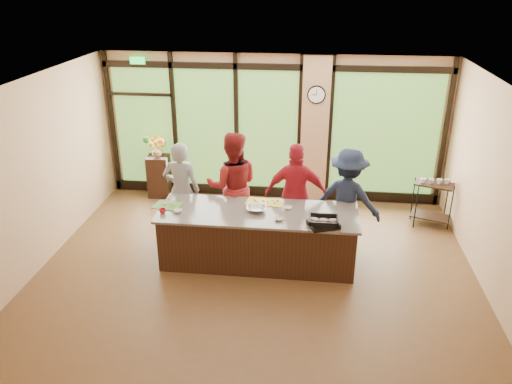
% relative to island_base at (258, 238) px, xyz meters
% --- Properties ---
extents(floor, '(7.00, 7.00, 0.00)m').
position_rel_island_base_xyz_m(floor, '(0.00, -0.30, -0.44)').
color(floor, brown).
rests_on(floor, ground).
extents(ceiling, '(7.00, 7.00, 0.00)m').
position_rel_island_base_xyz_m(ceiling, '(0.00, -0.30, 2.56)').
color(ceiling, silver).
rests_on(ceiling, back_wall).
extents(back_wall, '(7.00, 0.00, 7.00)m').
position_rel_island_base_xyz_m(back_wall, '(0.00, 2.70, 1.06)').
color(back_wall, tan).
rests_on(back_wall, floor).
extents(left_wall, '(0.00, 6.00, 6.00)m').
position_rel_island_base_xyz_m(left_wall, '(-3.50, -0.30, 1.06)').
color(left_wall, tan).
rests_on(left_wall, floor).
extents(right_wall, '(0.00, 6.00, 6.00)m').
position_rel_island_base_xyz_m(right_wall, '(3.50, -0.30, 1.06)').
color(right_wall, tan).
rests_on(right_wall, floor).
extents(window_wall, '(6.90, 0.12, 3.00)m').
position_rel_island_base_xyz_m(window_wall, '(0.16, 2.65, 0.95)').
color(window_wall, tan).
rests_on(window_wall, floor).
extents(island_base, '(3.10, 1.00, 0.88)m').
position_rel_island_base_xyz_m(island_base, '(0.00, 0.00, 0.00)').
color(island_base, black).
rests_on(island_base, floor).
extents(countertop, '(3.20, 1.10, 0.04)m').
position_rel_island_base_xyz_m(countertop, '(0.00, 0.00, 0.46)').
color(countertop, '#70655D').
rests_on(countertop, island_base).
extents(wall_clock, '(0.36, 0.04, 0.36)m').
position_rel_island_base_xyz_m(wall_clock, '(0.85, 2.57, 1.81)').
color(wall_clock, black).
rests_on(wall_clock, window_wall).
extents(cook_left, '(0.66, 0.43, 1.78)m').
position_rel_island_base_xyz_m(cook_left, '(-1.45, 0.76, 0.45)').
color(cook_left, gray).
rests_on(cook_left, floor).
extents(cook_midleft, '(1.06, 0.88, 1.96)m').
position_rel_island_base_xyz_m(cook_midleft, '(-0.55, 0.86, 0.54)').
color(cook_midleft, maroon).
rests_on(cook_midleft, floor).
extents(cook_midright, '(1.08, 0.46, 1.83)m').
position_rel_island_base_xyz_m(cook_midright, '(0.58, 0.74, 0.48)').
color(cook_midright, '#A31927').
rests_on(cook_midright, floor).
extents(cook_right, '(1.30, 0.99, 1.78)m').
position_rel_island_base_xyz_m(cook_right, '(1.45, 0.72, 0.45)').
color(cook_right, '#182035').
rests_on(cook_right, floor).
extents(roasting_pan, '(0.53, 0.47, 0.08)m').
position_rel_island_base_xyz_m(roasting_pan, '(1.03, -0.39, 0.52)').
color(roasting_pan, black).
rests_on(roasting_pan, countertop).
extents(mixing_bowl, '(0.34, 0.34, 0.08)m').
position_rel_island_base_xyz_m(mixing_bowl, '(-0.03, 0.02, 0.52)').
color(mixing_bowl, silver).
rests_on(mixing_bowl, countertop).
extents(cutting_board_left, '(0.48, 0.39, 0.01)m').
position_rel_island_base_xyz_m(cutting_board_left, '(-1.50, 0.04, 0.49)').
color(cutting_board_left, '#417F2E').
rests_on(cutting_board_left, countertop).
extents(cutting_board_center, '(0.43, 0.35, 0.01)m').
position_rel_island_base_xyz_m(cutting_board_center, '(-0.03, 0.37, 0.49)').
color(cutting_board_center, yellow).
rests_on(cutting_board_center, countertop).
extents(cutting_board_right, '(0.42, 0.33, 0.01)m').
position_rel_island_base_xyz_m(cutting_board_right, '(0.20, 0.35, 0.49)').
color(cutting_board_right, yellow).
rests_on(cutting_board_right, countertop).
extents(prep_bowl_near, '(0.16, 0.16, 0.04)m').
position_rel_island_base_xyz_m(prep_bowl_near, '(-1.27, -0.17, 0.50)').
color(prep_bowl_near, silver).
rests_on(prep_bowl_near, countertop).
extents(prep_bowl_mid, '(0.16, 0.16, 0.04)m').
position_rel_island_base_xyz_m(prep_bowl_mid, '(0.35, -0.26, 0.50)').
color(prep_bowl_mid, silver).
rests_on(prep_bowl_mid, countertop).
extents(prep_bowl_far, '(0.12, 0.12, 0.03)m').
position_rel_island_base_xyz_m(prep_bowl_far, '(0.47, 0.16, 0.49)').
color(prep_bowl_far, silver).
rests_on(prep_bowl_far, countertop).
extents(red_ramekin, '(0.10, 0.10, 0.08)m').
position_rel_island_base_xyz_m(red_ramekin, '(-1.50, -0.24, 0.52)').
color(red_ramekin, red).
rests_on(red_ramekin, countertop).
extents(flower_stand, '(0.47, 0.47, 0.89)m').
position_rel_island_base_xyz_m(flower_stand, '(-2.40, 2.45, 0.00)').
color(flower_stand, black).
rests_on(flower_stand, floor).
extents(flower_vase, '(0.30, 0.30, 0.25)m').
position_rel_island_base_xyz_m(flower_vase, '(-2.40, 2.45, 0.57)').
color(flower_vase, '#927650').
rests_on(flower_vase, flower_stand).
extents(bar_cart, '(0.78, 0.61, 0.94)m').
position_rel_island_base_xyz_m(bar_cart, '(3.10, 1.71, 0.12)').
color(bar_cart, black).
rests_on(bar_cart, floor).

